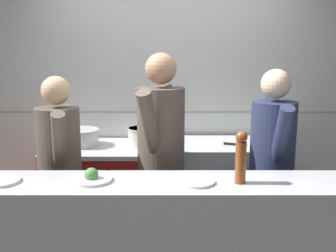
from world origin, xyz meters
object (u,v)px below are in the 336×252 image
object	(u,v)px
plated_dish_appetiser	(92,178)
chef_head_cook	(60,170)
plated_dish_main	(0,181)
stock_pot	(81,137)
chef_sous	(161,156)
sauce_pot	(142,136)
plated_dish_dessert	(196,182)
pepper_mill	(241,156)
chef_line	(271,166)
oven_range	(109,191)
chefs_knife	(239,145)

from	to	relation	value
plated_dish_appetiser	chef_head_cook	xyz separation A→B (m)	(-0.35, 0.54, -0.12)
plated_dish_main	plated_dish_appetiser	xyz separation A→B (m)	(0.55, 0.03, 0.01)
stock_pot	chef_sous	size ratio (longest dim) A/B	0.19
sauce_pot	plated_dish_main	distance (m)	1.51
stock_pot	plated_dish_dessert	xyz separation A→B (m)	(0.98, -1.30, 0.02)
plated_dish_main	plated_dish_appetiser	size ratio (longest dim) A/B	0.93
plated_dish_main	chef_head_cook	xyz separation A→B (m)	(0.20, 0.57, -0.11)
plated_dish_main	pepper_mill	size ratio (longest dim) A/B	0.73
plated_dish_dessert	chef_line	size ratio (longest dim) A/B	0.14
sauce_pot	pepper_mill	world-z (taller)	pepper_mill
plated_dish_main	pepper_mill	bearing A→B (deg)	-0.35
stock_pot	chef_sous	bearing A→B (deg)	-41.82
plated_dish_main	chef_head_cook	bearing A→B (deg)	70.30
plated_dish_appetiser	chef_line	distance (m)	1.38
stock_pot	sauce_pot	xyz separation A→B (m)	(0.56, 0.00, 0.01)
chef_sous	plated_dish_main	bearing A→B (deg)	-127.85
stock_pot	chef_sous	world-z (taller)	chef_sous
stock_pot	sauce_pot	distance (m)	0.56
oven_range	stock_pot	xyz separation A→B (m)	(-0.24, 0.02, 0.53)
oven_range	chef_head_cook	size ratio (longest dim) A/B	0.70
chef_line	chefs_knife	bearing A→B (deg)	103.60
oven_range	chef_head_cook	xyz separation A→B (m)	(-0.25, -0.70, 0.44)
plated_dish_appetiser	chef_sous	world-z (taller)	chef_sous
plated_dish_appetiser	pepper_mill	xyz separation A→B (m)	(0.91, -0.03, 0.15)
plated_dish_dessert	chef_head_cook	xyz separation A→B (m)	(-0.99, 0.58, -0.11)
sauce_pot	plated_dish_main	xyz separation A→B (m)	(-0.77, -1.30, 0.02)
oven_range	stock_pot	bearing A→B (deg)	174.74
pepper_mill	chef_line	distance (m)	0.73
plated_dish_appetiser	chef_sous	distance (m)	0.72
sauce_pot	plated_dish_appetiser	bearing A→B (deg)	-99.93
chefs_knife	plated_dish_dessert	world-z (taller)	plated_dish_dessert
plated_dish_appetiser	oven_range	bearing A→B (deg)	94.49
oven_range	chef_head_cook	bearing A→B (deg)	-109.41
chefs_knife	plated_dish_main	distance (m)	2.04
plated_dish_main	plated_dish_dessert	distance (m)	1.19
plated_dish_main	chef_sous	bearing A→B (deg)	32.56
plated_dish_dessert	chef_head_cook	distance (m)	1.15
plated_dish_dessert	stock_pot	bearing A→B (deg)	126.96
sauce_pot	chefs_knife	bearing A→B (deg)	-7.89
stock_pot	plated_dish_dessert	distance (m)	1.63
chef_line	sauce_pot	bearing A→B (deg)	145.15
stock_pot	plated_dish_dessert	size ratio (longest dim) A/B	1.50
stock_pot	chef_sous	xyz separation A→B (m)	(0.76, -0.68, 0.00)
chefs_knife	plated_dish_appetiser	size ratio (longest dim) A/B	1.31
stock_pot	chef_line	bearing A→B (deg)	-24.03
chefs_knife	chef_head_cook	size ratio (longest dim) A/B	0.21
chefs_knife	chef_sous	size ratio (longest dim) A/B	0.19
sauce_pot	chef_sous	world-z (taller)	chef_sous
plated_dish_dessert	chef_sous	size ratio (longest dim) A/B	0.13
chef_head_cook	chefs_knife	bearing A→B (deg)	5.66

